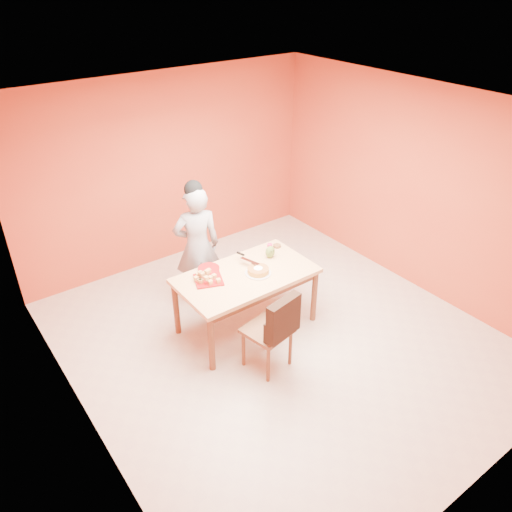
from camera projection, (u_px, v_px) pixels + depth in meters
floor at (278, 338)px, 5.96m from camera, size 5.00×5.00×0.00m
ceiling at (285, 111)px, 4.57m from camera, size 5.00×5.00×0.00m
wall_back at (169, 170)px, 6.99m from camera, size 4.50×0.00×4.50m
wall_left at (69, 318)px, 4.12m from camera, size 0.00×5.00×5.00m
wall_right at (417, 189)px, 6.41m from camera, size 0.00×5.00×5.00m
dining_table at (246, 281)px, 5.82m from camera, size 1.60×0.90×0.76m
dining_chair at (268, 329)px, 5.30m from camera, size 0.53×0.60×0.98m
pastry_pile at (208, 276)px, 5.63m from camera, size 0.28×0.28×0.09m
person at (197, 246)px, 6.24m from camera, size 0.68×0.55×1.61m
pastry_platter at (209, 280)px, 5.66m from camera, size 0.40×0.40×0.02m
red_dinner_plate at (209, 268)px, 5.86m from camera, size 0.29×0.29×0.02m
white_cake_plate at (258, 273)px, 5.78m from camera, size 0.40×0.40×0.01m
sponge_cake at (258, 270)px, 5.77m from camera, size 0.26×0.26×0.06m
cake_server at (250, 261)px, 5.88m from camera, size 0.12×0.27×0.01m
egg_ornament at (270, 252)px, 6.06m from camera, size 0.13×0.10×0.15m
magenta_glass at (270, 247)px, 6.22m from camera, size 0.07×0.07×0.09m
checker_tin at (277, 246)px, 6.31m from camera, size 0.11×0.11×0.03m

